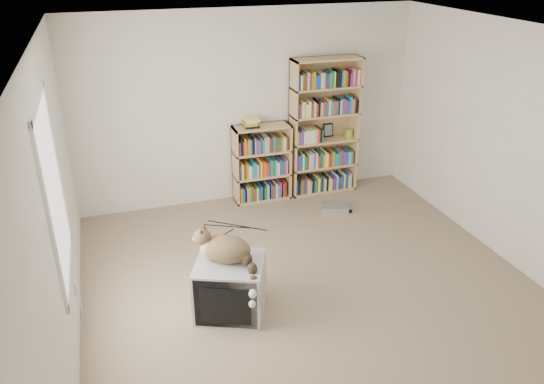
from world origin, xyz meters
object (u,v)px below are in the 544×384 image
object	(u,v)px
crt_tv	(231,287)
cat	(230,255)
bookcase_short	(261,165)
dvd_player	(334,208)
bookcase_tall	(324,130)

from	to	relation	value
crt_tv	cat	bearing A→B (deg)	-68.44
crt_tv	bookcase_short	size ratio (longest dim) A/B	0.76
crt_tv	cat	xyz separation A→B (m)	(-0.00, -0.03, 0.36)
cat	dvd_player	xyz separation A→B (m)	(1.80, 1.64, -0.59)
dvd_player	cat	bearing A→B (deg)	-119.48
bookcase_tall	bookcase_short	distance (m)	0.97
crt_tv	bookcase_tall	world-z (taller)	bookcase_tall
bookcase_tall	dvd_player	distance (m)	1.08
cat	dvd_player	world-z (taller)	cat
crt_tv	dvd_player	bearing A→B (deg)	64.90
cat	bookcase_tall	world-z (taller)	bookcase_tall
dvd_player	bookcase_tall	bearing A→B (deg)	100.19
bookcase_tall	bookcase_short	world-z (taller)	bookcase_tall
bookcase_tall	bookcase_short	bearing A→B (deg)	-179.91
cat	bookcase_short	world-z (taller)	bookcase_short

